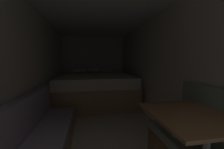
{
  "coord_description": "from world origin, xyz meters",
  "views": [
    {
      "loc": [
        -0.22,
        -0.55,
        1.21
      ],
      "look_at": [
        0.3,
        2.4,
        0.93
      ],
      "focal_mm": 21.88,
      "sensor_mm": 36.0,
      "label": 1
    }
  ],
  "objects": [
    {
      "name": "wall_back",
      "position": [
        0.0,
        4.54,
        1.06
      ],
      "size": [
        2.3,
        0.05,
        2.13
      ],
      "primitive_type": "cube",
      "color": "beige",
      "rests_on": "ground"
    },
    {
      "name": "ceiling_slab",
      "position": [
        0.0,
        1.92,
        2.15
      ],
      "size": [
        2.3,
        5.2,
        0.05
      ],
      "primitive_type": "cube",
      "color": "white",
      "rests_on": "wall_left"
    },
    {
      "name": "wall_left",
      "position": [
        -1.13,
        1.92,
        1.06
      ],
      "size": [
        0.05,
        5.2,
        2.13
      ],
      "primitive_type": "cube",
      "color": "beige",
      "rests_on": "ground"
    },
    {
      "name": "wall_right",
      "position": [
        1.13,
        1.92,
        1.06
      ],
      "size": [
        0.05,
        5.2,
        2.13
      ],
      "primitive_type": "cube",
      "color": "beige",
      "rests_on": "ground"
    },
    {
      "name": "dinette_table",
      "position": [
        0.62,
        0.43,
        0.67
      ],
      "size": [
        0.64,
        0.72,
        0.77
      ],
      "color": "brown",
      "rests_on": "ground"
    },
    {
      "name": "bed",
      "position": [
        0.0,
        3.48,
        0.42
      ],
      "size": [
        2.08,
        2.02,
        1.0
      ],
      "color": "tan",
      "rests_on": "ground"
    },
    {
      "name": "ground_plane",
      "position": [
        0.0,
        1.92,
        0.0
      ],
      "size": [
        7.2,
        7.2,
        0.0
      ],
      "primitive_type": "plane",
      "color": "beige"
    }
  ]
}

